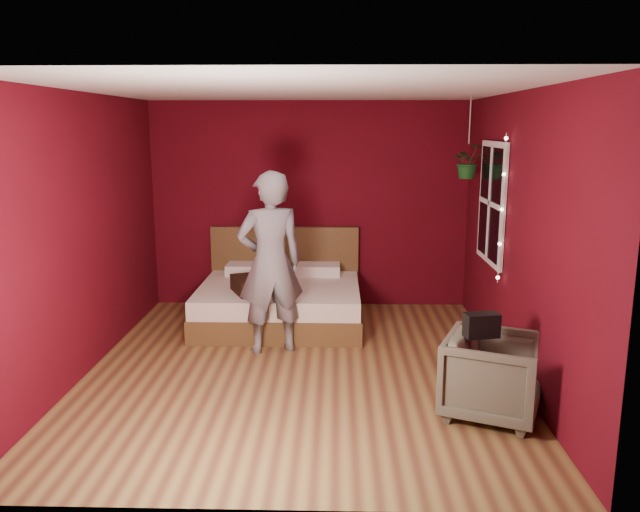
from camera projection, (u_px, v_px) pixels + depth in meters
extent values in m
plane|color=olive|center=(300.00, 369.00, 5.99)|extent=(4.50, 4.50, 0.00)
cube|color=#550915|center=(309.00, 205.00, 7.93)|extent=(4.00, 0.02, 2.60)
cube|color=#550915|center=(274.00, 305.00, 3.51)|extent=(4.00, 0.02, 2.60)
cube|color=#550915|center=(82.00, 235.00, 5.78)|extent=(0.02, 4.50, 2.60)
cube|color=#550915|center=(519.00, 237.00, 5.67)|extent=(0.02, 4.50, 2.60)
cube|color=silver|center=(298.00, 88.00, 5.45)|extent=(4.00, 4.50, 0.02)
cube|color=white|center=(492.00, 203.00, 6.51)|extent=(0.04, 0.97, 1.27)
cube|color=black|center=(490.00, 203.00, 6.51)|extent=(0.02, 0.85, 1.15)
cube|color=white|center=(490.00, 203.00, 6.51)|extent=(0.03, 0.05, 1.15)
cube|color=white|center=(490.00, 203.00, 6.51)|extent=(0.03, 0.85, 0.05)
cylinder|color=silver|center=(502.00, 210.00, 6.00)|extent=(0.01, 0.01, 1.45)
sphere|color=#FFF2CC|center=(498.00, 278.00, 6.13)|extent=(0.04, 0.04, 0.04)
sphere|color=#FFF2CC|center=(500.00, 244.00, 6.07)|extent=(0.04, 0.04, 0.04)
sphere|color=#FFF2CC|center=(502.00, 210.00, 6.00)|extent=(0.04, 0.04, 0.04)
sphere|color=#FFF2CC|center=(504.00, 174.00, 5.93)|extent=(0.04, 0.04, 0.04)
sphere|color=#FFF2CC|center=(506.00, 138.00, 5.86)|extent=(0.04, 0.04, 0.04)
cube|color=brown|center=(280.00, 313.00, 7.34)|extent=(1.88, 1.60, 0.26)
cube|color=white|center=(280.00, 293.00, 7.29)|extent=(1.84, 1.57, 0.21)
cube|color=brown|center=(285.00, 267.00, 8.01)|extent=(1.88, 0.08, 1.03)
cube|color=white|center=(250.00, 269.00, 7.79)|extent=(0.56, 0.36, 0.13)
cube|color=white|center=(317.00, 269.00, 7.77)|extent=(0.56, 0.36, 0.13)
imported|color=gray|center=(270.00, 263.00, 6.30)|extent=(0.79, 0.65, 1.86)
imported|color=#62624D|center=(493.00, 376.00, 4.96)|extent=(0.95, 0.94, 0.67)
cube|color=black|center=(482.00, 325.00, 4.86)|extent=(0.29, 0.18, 0.19)
cube|color=black|center=(257.00, 284.00, 6.96)|extent=(0.64, 0.64, 0.17)
cylinder|color=silver|center=(470.00, 121.00, 6.88)|extent=(0.01, 0.01, 0.51)
imported|color=#1D5919|center=(468.00, 161.00, 6.97)|extent=(0.43, 0.40, 0.39)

